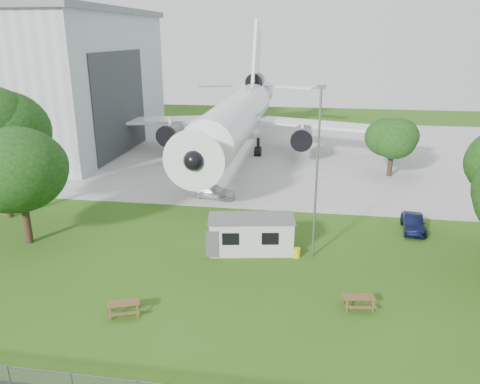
# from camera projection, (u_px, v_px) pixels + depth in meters

# --- Properties ---
(ground) EXTENTS (160.00, 160.00, 0.00)m
(ground) POSITION_uv_depth(u_px,v_px,m) (179.00, 291.00, 29.14)
(ground) COLOR #3B671A
(concrete_apron) EXTENTS (120.00, 46.00, 0.03)m
(concrete_apron) POSITION_uv_depth(u_px,v_px,m) (255.00, 150.00, 64.72)
(concrete_apron) COLOR #B7B7B2
(concrete_apron) RESTS_ON ground
(airliner) EXTENTS (46.36, 47.73, 17.69)m
(airliner) POSITION_uv_depth(u_px,v_px,m) (238.00, 114.00, 61.33)
(airliner) COLOR white
(airliner) RESTS_ON ground
(site_cabin) EXTENTS (6.93, 3.72, 2.62)m
(site_cabin) POSITION_uv_depth(u_px,v_px,m) (251.00, 234.00, 34.22)
(site_cabin) COLOR beige
(site_cabin) RESTS_ON ground
(picnic_west) EXTENTS (2.19, 2.01, 0.76)m
(picnic_west) POSITION_uv_depth(u_px,v_px,m) (125.00, 314.00, 26.71)
(picnic_west) COLOR brown
(picnic_west) RESTS_ON ground
(picnic_east) EXTENTS (2.01, 1.76, 0.76)m
(picnic_east) POSITION_uv_depth(u_px,v_px,m) (358.00, 308.00, 27.34)
(picnic_east) COLOR brown
(picnic_east) RESTS_ON ground
(lamp_mast) EXTENTS (0.16, 0.16, 12.00)m
(lamp_mast) POSITION_uv_depth(u_px,v_px,m) (317.00, 177.00, 31.83)
(lamp_mast) COLOR slate
(lamp_mast) RESTS_ON ground
(tree_west_small) EXTENTS (7.55, 7.55, 9.77)m
(tree_west_small) POSITION_uv_depth(u_px,v_px,m) (18.00, 167.00, 34.06)
(tree_west_small) COLOR #382619
(tree_west_small) RESTS_ON ground
(tree_far_apron) EXTENTS (5.70, 5.70, 7.33)m
(tree_far_apron) POSITION_uv_depth(u_px,v_px,m) (393.00, 137.00, 51.55)
(tree_far_apron) COLOR #382619
(tree_far_apron) RESTS_ON ground
(car_ne_hatch) EXTENTS (1.67, 3.94, 1.33)m
(car_ne_hatch) POSITION_uv_depth(u_px,v_px,m) (413.00, 223.00, 37.92)
(car_ne_hatch) COLOR black
(car_ne_hatch) RESTS_ON ground
(car_ne_sedan) EXTENTS (1.91, 4.25, 1.35)m
(car_ne_sedan) POSITION_uv_depth(u_px,v_px,m) (413.00, 223.00, 37.82)
(car_ne_sedan) COLOR black
(car_ne_sedan) RESTS_ON ground
(car_apron_van) EXTENTS (4.69, 2.46, 1.30)m
(car_apron_van) POSITION_uv_depth(u_px,v_px,m) (213.00, 192.00, 45.63)
(car_apron_van) COLOR silver
(car_apron_van) RESTS_ON ground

